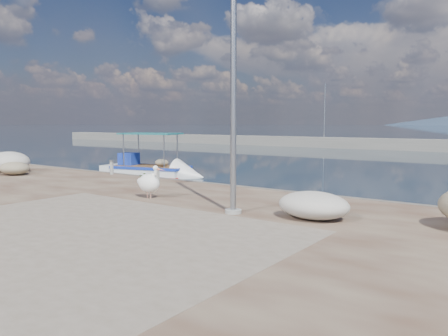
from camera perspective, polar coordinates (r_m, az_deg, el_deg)
ground at (r=12.76m, az=-10.26°, el=-7.24°), size 1400.00×1400.00×0.00m
quay_patch at (r=10.05m, az=-18.93°, el=-8.10°), size 9.00×7.00×0.01m
breakwater at (r=49.40m, az=25.78°, el=2.68°), size 120.00×2.20×7.50m
boat_left at (r=24.13m, az=-9.63°, el=-0.52°), size 5.97×3.15×2.74m
pelican at (r=14.00m, az=-9.74°, el=-1.90°), size 1.10×0.56×1.06m
lamp_post at (r=11.43m, az=1.31°, el=10.51°), size 0.44×0.96×7.00m
bollard_near at (r=17.10m, az=-8.70°, el=-0.93°), size 0.22×0.22×0.67m
bollard_far at (r=20.88m, az=-14.47°, el=0.18°), size 0.22×0.22×0.67m
potted_plant at (r=17.40m, az=-10.33°, el=-1.30°), size 0.42×0.37×0.46m
net_pile_d at (r=11.12m, az=11.62°, el=-4.78°), size 1.82×1.37×0.68m
net_pile_b at (r=22.28m, az=-25.69°, el=-0.03°), size 1.55×1.21×0.60m
net_pile_a at (r=23.73m, az=-26.31°, el=0.74°), size 2.43×1.77×0.99m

